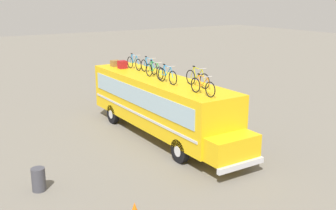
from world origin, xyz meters
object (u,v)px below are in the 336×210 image
at_px(rooftop_bicycle_1, 134,63).
at_px(rooftop_bicycle_6, 203,86).
at_px(rooftop_bicycle_2, 149,66).
at_px(rooftop_bicycle_3, 154,71).
at_px(bus, 161,103).
at_px(traffic_cone, 135,210).
at_px(rooftop_bicycle_5, 197,78).
at_px(luggage_bag_2, 122,65).
at_px(trash_bin, 39,179).
at_px(rooftop_bicycle_4, 167,75).
at_px(luggage_bag_1, 116,63).

distance_m(rooftop_bicycle_1, rooftop_bicycle_6, 6.95).
xyz_separation_m(rooftop_bicycle_2, rooftop_bicycle_3, (1.36, -0.47, -0.00)).
distance_m(bus, traffic_cone, 8.31).
xyz_separation_m(rooftop_bicycle_5, rooftop_bicycle_6, (1.39, -0.77, -0.02)).
bearing_deg(traffic_cone, rooftop_bicycle_6, 118.41).
xyz_separation_m(luggage_bag_2, rooftop_bicycle_1, (0.65, 0.41, 0.15)).
bearing_deg(rooftop_bicycle_2, rooftop_bicycle_5, 2.31).
xyz_separation_m(rooftop_bicycle_6, trash_bin, (-1.21, -6.75, -3.00)).
bearing_deg(rooftop_bicycle_5, trash_bin, -88.59).
height_order(luggage_bag_2, traffic_cone, luggage_bag_2).
bearing_deg(rooftop_bicycle_1, rooftop_bicycle_6, -3.85).
bearing_deg(rooftop_bicycle_5, rooftop_bicycle_2, -177.69).
bearing_deg(rooftop_bicycle_3, trash_bin, -66.69).
xyz_separation_m(rooftop_bicycle_4, trash_bin, (1.57, -6.76, -3.01)).
xyz_separation_m(bus, rooftop_bicycle_1, (-3.01, 0.11, 1.64)).
relative_size(rooftop_bicycle_1, rooftop_bicycle_4, 1.00).
height_order(luggage_bag_1, rooftop_bicycle_2, rooftop_bicycle_2).
relative_size(rooftop_bicycle_5, rooftop_bicycle_6, 1.05).
bearing_deg(bus, trash_bin, -69.11).
distance_m(luggage_bag_1, rooftop_bicycle_3, 4.25).
bearing_deg(bus, rooftop_bicycle_6, -5.22).
bearing_deg(luggage_bag_1, rooftop_bicycle_3, 1.49).
bearing_deg(rooftop_bicycle_2, rooftop_bicycle_3, -18.93).
bearing_deg(bus, rooftop_bicycle_2, 171.45).
xyz_separation_m(rooftop_bicycle_5, traffic_cone, (3.91, -5.43, -3.19)).
xyz_separation_m(luggage_bag_2, rooftop_bicycle_2, (2.06, 0.54, 0.15)).
distance_m(bus, rooftop_bicycle_6, 4.26).
bearing_deg(luggage_bag_2, rooftop_bicycle_5, 6.55).
xyz_separation_m(trash_bin, traffic_cone, (3.73, 2.09, -0.16)).
height_order(luggage_bag_2, rooftop_bicycle_1, rooftop_bicycle_1).
relative_size(rooftop_bicycle_1, rooftop_bicycle_5, 0.94).
relative_size(luggage_bag_2, rooftop_bicycle_6, 0.27).
bearing_deg(rooftop_bicycle_1, rooftop_bicycle_4, -6.25).
height_order(luggage_bag_1, luggage_bag_2, luggage_bag_2).
distance_m(bus, luggage_bag_1, 4.74).
bearing_deg(trash_bin, luggage_bag_1, 136.79).
relative_size(rooftop_bicycle_6, traffic_cone, 2.87).
distance_m(rooftop_bicycle_1, trash_bin, 9.69).
distance_m(rooftop_bicycle_3, traffic_cone, 8.82).
bearing_deg(bus, luggage_bag_1, -175.76).
bearing_deg(rooftop_bicycle_5, bus, -170.79).
bearing_deg(luggage_bag_2, luggage_bag_1, -177.80).
distance_m(trash_bin, traffic_cone, 4.27).
height_order(bus, trash_bin, bus).
relative_size(luggage_bag_2, rooftop_bicycle_1, 0.27).
bearing_deg(luggage_bag_2, rooftop_bicycle_4, -0.53).
relative_size(rooftop_bicycle_3, rooftop_bicycle_6, 1.03).
distance_m(luggage_bag_1, rooftop_bicycle_4, 5.64).
bearing_deg(rooftop_bicycle_3, bus, 41.39).
bearing_deg(bus, rooftop_bicycle_3, -138.61).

